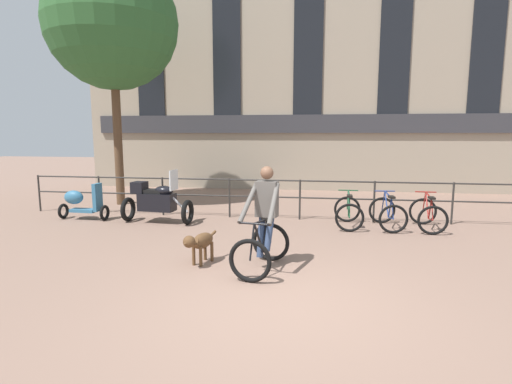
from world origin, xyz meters
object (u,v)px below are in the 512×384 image
at_px(dog, 200,242).
at_px(cyclist_with_bike, 264,224).
at_px(parked_motorcycle, 156,201).
at_px(parked_bicycle_near_lamp, 348,212).
at_px(parked_scooter, 82,202).
at_px(parked_bicycle_mid_right, 428,214).
at_px(parked_bicycle_mid_left, 387,213).

bearing_deg(dog, cyclist_with_bike, 18.48).
distance_m(cyclist_with_bike, parked_motorcycle, 4.32).
bearing_deg(parked_bicycle_near_lamp, dog, 51.19).
height_order(parked_motorcycle, parked_scooter, parked_motorcycle).
relative_size(cyclist_with_bike, parked_scooter, 1.31).
xyz_separation_m(cyclist_with_bike, dog, (-1.11, 0.02, -0.37)).
distance_m(parked_bicycle_near_lamp, parked_bicycle_mid_right, 1.81).
xyz_separation_m(dog, parked_scooter, (-4.10, 3.05, 0.06)).
bearing_deg(dog, parked_bicycle_mid_right, 55.17).
relative_size(dog, parked_motorcycle, 0.50).
xyz_separation_m(parked_motorcycle, parked_bicycle_mid_left, (5.64, 0.29, -0.20)).
bearing_deg(parked_scooter, parked_motorcycle, -90.27).
bearing_deg(cyclist_with_bike, parked_motorcycle, 146.07).
distance_m(parked_bicycle_near_lamp, parked_scooter, 6.83).
bearing_deg(parked_bicycle_mid_left, parked_motorcycle, -1.90).
distance_m(dog, parked_bicycle_mid_left, 4.88).
bearing_deg(parked_bicycle_mid_left, parked_bicycle_mid_right, 175.17).
height_order(parked_bicycle_near_lamp, parked_bicycle_mid_left, same).
height_order(cyclist_with_bike, parked_scooter, cyclist_with_bike).
height_order(cyclist_with_bike, parked_bicycle_near_lamp, cyclist_with_bike).
relative_size(parked_bicycle_mid_left, parked_scooter, 0.90).
distance_m(parked_bicycle_mid_right, parked_scooter, 8.65).
bearing_deg(cyclist_with_bike, parked_bicycle_mid_left, 62.18).
bearing_deg(parked_bicycle_near_lamp, parked_bicycle_mid_right, -178.88).
bearing_deg(parked_bicycle_near_lamp, parked_bicycle_mid_left, -178.87).
bearing_deg(parked_bicycle_mid_left, parked_bicycle_near_lamp, -4.83).
xyz_separation_m(cyclist_with_bike, parked_bicycle_mid_left, (2.53, 3.27, -0.41)).
relative_size(dog, parked_bicycle_mid_right, 0.79).
height_order(dog, parked_motorcycle, parked_motorcycle).
xyz_separation_m(cyclist_with_bike, parked_bicycle_mid_right, (3.43, 3.27, -0.41)).
height_order(parked_motorcycle, parked_bicycle_mid_right, parked_motorcycle).
height_order(parked_bicycle_mid_left, parked_bicycle_mid_right, same).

